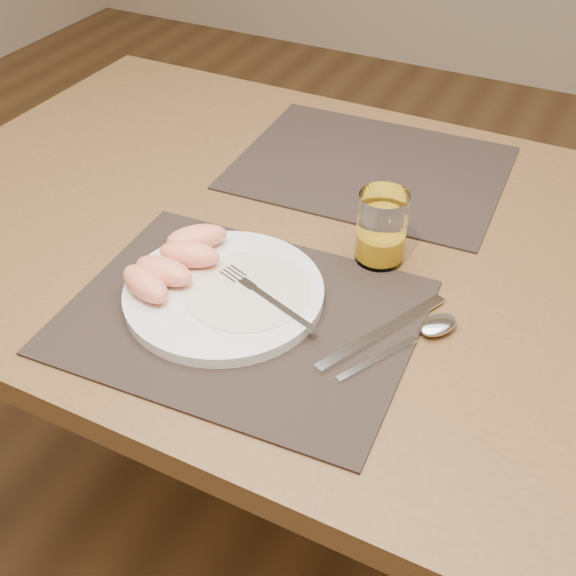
# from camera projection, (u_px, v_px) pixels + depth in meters

# --- Properties ---
(ground) EXTENTS (5.00, 5.00, 0.00)m
(ground) POSITION_uv_depth(u_px,v_px,m) (312.00, 517.00, 1.57)
(ground) COLOR brown
(ground) RESTS_ON ground
(table) EXTENTS (1.40, 0.90, 0.75)m
(table) POSITION_uv_depth(u_px,v_px,m) (321.00, 278.00, 1.15)
(table) COLOR brown
(table) RESTS_ON ground
(placemat_near) EXTENTS (0.47, 0.38, 0.00)m
(placemat_near) POSITION_uv_depth(u_px,v_px,m) (241.00, 316.00, 0.95)
(placemat_near) COLOR #2C221B
(placemat_near) RESTS_ON table
(placemat_far) EXTENTS (0.47, 0.37, 0.00)m
(placemat_far) POSITION_uv_depth(u_px,v_px,m) (370.00, 168.00, 1.25)
(placemat_far) COLOR #2C221B
(placemat_far) RESTS_ON table
(plate) EXTENTS (0.27, 0.27, 0.02)m
(plate) POSITION_uv_depth(u_px,v_px,m) (224.00, 293.00, 0.97)
(plate) COLOR white
(plate) RESTS_ON placemat_near
(plate_dressing) EXTENTS (0.17, 0.17, 0.00)m
(plate_dressing) POSITION_uv_depth(u_px,v_px,m) (247.00, 290.00, 0.96)
(plate_dressing) COLOR white
(plate_dressing) RESTS_ON plate
(fork) EXTENTS (0.17, 0.07, 0.00)m
(fork) POSITION_uv_depth(u_px,v_px,m) (259.00, 293.00, 0.96)
(fork) COLOR silver
(fork) RESTS_ON plate
(knife) EXTENTS (0.10, 0.21, 0.01)m
(knife) POSITION_uv_depth(u_px,v_px,m) (372.00, 338.00, 0.91)
(knife) COLOR silver
(knife) RESTS_ON placemat_near
(spoon) EXTENTS (0.11, 0.18, 0.01)m
(spoon) POSITION_uv_depth(u_px,v_px,m) (429.00, 330.00, 0.92)
(spoon) COLOR silver
(spoon) RESTS_ON placemat_near
(juice_glass) EXTENTS (0.07, 0.07, 0.11)m
(juice_glass) POSITION_uv_depth(u_px,v_px,m) (381.00, 231.00, 1.02)
(juice_glass) COLOR white
(juice_glass) RESTS_ON placemat_near
(grapefruit_wedges) EXTENTS (0.11, 0.20, 0.03)m
(grapefruit_wedges) POSITION_uv_depth(u_px,v_px,m) (175.00, 261.00, 0.98)
(grapefruit_wedges) COLOR #FF9168
(grapefruit_wedges) RESTS_ON plate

